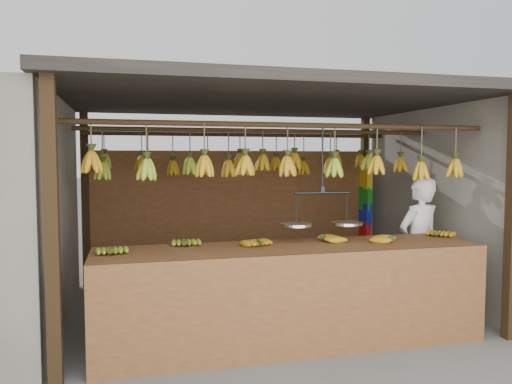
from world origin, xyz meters
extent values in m
plane|color=#5B5B57|center=(0.00, 0.00, 0.00)|extent=(80.00, 80.00, 0.00)
cube|color=black|center=(-2.00, -1.50, 1.15)|extent=(0.10, 0.10, 2.30)
cube|color=black|center=(-2.00, 1.50, 1.15)|extent=(0.10, 0.10, 2.30)
cube|color=black|center=(2.00, 1.50, 1.15)|extent=(0.10, 0.10, 2.30)
cube|color=black|center=(0.00, 0.00, 2.35)|extent=(4.30, 3.30, 0.10)
cylinder|color=black|center=(0.00, -1.00, 2.00)|extent=(4.00, 0.05, 0.05)
cylinder|color=black|center=(0.00, 0.00, 2.00)|extent=(4.00, 0.05, 0.05)
cylinder|color=black|center=(0.00, 1.00, 2.00)|extent=(4.00, 0.05, 0.05)
cube|color=brown|center=(0.00, 1.50, 0.90)|extent=(4.00, 0.06, 1.80)
cube|color=brown|center=(-0.03, -1.10, 0.86)|extent=(3.51, 0.78, 0.08)
cube|color=brown|center=(-0.03, -1.49, 0.45)|extent=(3.51, 0.04, 0.90)
cube|color=black|center=(-1.68, -1.44, 0.41)|extent=(0.07, 0.07, 0.82)
cube|color=black|center=(1.62, -1.44, 0.41)|extent=(0.07, 0.07, 0.82)
cube|color=black|center=(-1.68, -0.76, 0.41)|extent=(0.07, 0.07, 0.82)
cube|color=black|center=(1.62, -0.76, 0.41)|extent=(0.07, 0.07, 0.82)
ellipsoid|color=#92A523|center=(-1.58, -1.17, 0.93)|extent=(0.21, 0.26, 0.06)
ellipsoid|color=#92A523|center=(-0.95, -0.92, 0.93)|extent=(0.19, 0.25, 0.06)
ellipsoid|color=#BA8213|center=(-0.31, -1.08, 0.93)|extent=(0.24, 0.28, 0.06)
ellipsoid|color=#BA8213|center=(0.34, -0.97, 0.93)|extent=(0.26, 0.21, 0.06)
ellipsoid|color=#BA8213|center=(0.95, -1.16, 0.93)|extent=(0.30, 0.30, 0.06)
ellipsoid|color=#BA8213|center=(1.57, -1.00, 0.93)|extent=(0.30, 0.29, 0.06)
ellipsoid|color=#BA8213|center=(-1.75, -1.00, 1.67)|extent=(0.16, 0.16, 0.28)
ellipsoid|color=#92A523|center=(-1.30, -0.96, 1.60)|extent=(0.16, 0.16, 0.28)
ellipsoid|color=#BA8213|center=(-0.81, -1.02, 1.63)|extent=(0.16, 0.16, 0.28)
ellipsoid|color=#BA8213|center=(-0.43, -1.00, 1.63)|extent=(0.16, 0.16, 0.28)
ellipsoid|color=#BA8213|center=(-0.02, -0.96, 1.62)|extent=(0.16, 0.16, 0.28)
ellipsoid|color=#92A523|center=(0.45, -0.95, 1.61)|extent=(0.16, 0.16, 0.28)
ellipsoid|color=#BA8213|center=(0.86, -1.00, 1.63)|extent=(0.16, 0.16, 0.28)
ellipsoid|color=#BA8213|center=(1.32, -1.05, 1.57)|extent=(0.16, 0.16, 0.28)
ellipsoid|color=#BA8213|center=(1.70, -1.05, 1.60)|extent=(0.16, 0.16, 0.28)
ellipsoid|color=#92A523|center=(-1.71, 0.03, 1.57)|extent=(0.16, 0.16, 0.28)
ellipsoid|color=#BA8213|center=(-1.25, 0.04, 1.56)|extent=(0.16, 0.16, 0.28)
ellipsoid|color=#92A523|center=(-0.80, 0.04, 1.61)|extent=(0.16, 0.16, 0.28)
ellipsoid|color=#BA8213|center=(-0.39, -0.01, 1.59)|extent=(0.16, 0.16, 0.28)
ellipsoid|color=#BA8213|center=(-0.01, -0.02, 1.65)|extent=(0.16, 0.16, 0.28)
ellipsoid|color=#BA8213|center=(0.38, 0.03, 1.66)|extent=(0.16, 0.16, 0.28)
ellipsoid|color=#BA8213|center=(0.82, 0.03, 1.61)|extent=(0.16, 0.16, 0.28)
ellipsoid|color=#92A523|center=(1.31, 0.02, 1.65)|extent=(0.16, 0.16, 0.28)
ellipsoid|color=#BA8213|center=(1.69, -0.04, 1.62)|extent=(0.16, 0.16, 0.28)
ellipsoid|color=#92A523|center=(-1.73, 1.03, 1.66)|extent=(0.16, 0.16, 0.28)
ellipsoid|color=#BA8213|center=(-1.28, 1.04, 1.64)|extent=(0.16, 0.16, 0.28)
ellipsoid|color=#BA8213|center=(-0.90, 1.04, 1.57)|extent=(0.16, 0.16, 0.28)
ellipsoid|color=#BA8213|center=(-0.47, 0.95, 1.57)|extent=(0.16, 0.16, 0.28)
ellipsoid|color=#BA8213|center=(-0.03, 1.03, 1.67)|extent=(0.16, 0.16, 0.28)
ellipsoid|color=#BA8213|center=(0.47, 1.03, 1.62)|extent=(0.16, 0.16, 0.28)
ellipsoid|color=#BA8213|center=(0.84, 0.98, 1.57)|extent=(0.16, 0.16, 0.28)
ellipsoid|color=#BA8213|center=(1.32, 1.00, 1.66)|extent=(0.16, 0.16, 0.28)
ellipsoid|color=#BA8213|center=(1.67, 0.98, 1.66)|extent=(0.16, 0.16, 0.28)
cylinder|color=black|center=(0.31, -1.00, 1.69)|extent=(0.02, 0.02, 0.63)
cylinder|color=black|center=(0.31, -1.00, 1.37)|extent=(0.53, 0.06, 0.02)
cylinder|color=silver|center=(0.06, -0.98, 1.07)|extent=(0.29, 0.29, 0.02)
cylinder|color=silver|center=(0.55, -1.02, 1.07)|extent=(0.29, 0.29, 0.02)
imported|color=white|center=(1.60, -0.60, 0.75)|extent=(0.62, 0.49, 1.49)
cube|color=yellow|center=(1.94, 1.35, 1.42)|extent=(0.08, 0.26, 0.34)
cube|color=#199926|center=(1.94, 1.35, 1.10)|extent=(0.08, 0.26, 0.34)
cube|color=#1426BF|center=(1.94, 1.35, 0.86)|extent=(0.08, 0.26, 0.34)
cube|color=red|center=(1.94, 1.35, 0.59)|extent=(0.08, 0.26, 0.34)
camera|label=1|loc=(-1.45, -5.36, 1.70)|focal=35.00mm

